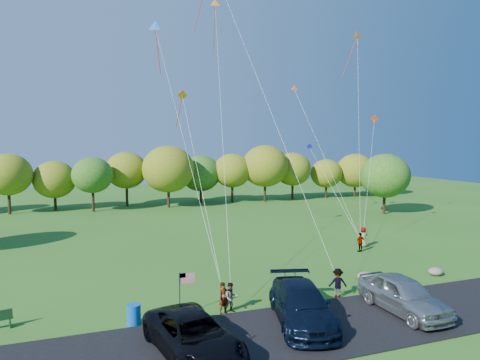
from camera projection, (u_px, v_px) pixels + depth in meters
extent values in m
plane|color=#2D5E1A|center=(286.00, 299.00, 24.10)|extent=(140.00, 140.00, 0.00)
cube|color=black|center=(323.00, 327.00, 20.35)|extent=(44.00, 6.00, 0.06)
cylinder|color=#322012|center=(0.00, 203.00, 51.52)|extent=(0.36, 0.36, 3.06)
cylinder|color=#322012|center=(55.00, 202.00, 53.16)|extent=(0.36, 0.36, 2.89)
ellipsoid|color=#1F5115|center=(54.00, 178.00, 52.90)|extent=(4.87, 4.87, 4.38)
cylinder|color=#322012|center=(88.00, 201.00, 55.84)|extent=(0.36, 0.36, 2.29)
ellipsoid|color=#1F5115|center=(87.00, 178.00, 55.57)|extent=(5.91, 5.91, 5.32)
cylinder|color=#322012|center=(131.00, 195.00, 59.03)|extent=(0.36, 0.36, 3.04)
ellipsoid|color=#416D1B|center=(130.00, 172.00, 58.75)|extent=(5.25, 5.25, 4.72)
cylinder|color=#322012|center=(164.00, 194.00, 60.80)|extent=(0.36, 0.36, 3.13)
ellipsoid|color=#416D1B|center=(163.00, 169.00, 60.49)|extent=(5.86, 5.86, 5.27)
cylinder|color=#322012|center=(206.00, 196.00, 59.86)|extent=(0.36, 0.36, 2.58)
ellipsoid|color=#1F5115|center=(206.00, 175.00, 59.60)|extent=(5.17, 5.17, 4.65)
cylinder|color=#322012|center=(235.00, 195.00, 61.55)|extent=(0.36, 0.36, 2.43)
ellipsoid|color=#416D1B|center=(235.00, 174.00, 61.29)|extent=(5.67, 5.67, 5.10)
cylinder|color=#322012|center=(267.00, 193.00, 63.79)|extent=(0.36, 0.36, 2.58)
ellipsoid|color=#416D1B|center=(267.00, 170.00, 63.49)|extent=(6.57, 6.57, 5.91)
cylinder|color=#322012|center=(293.00, 189.00, 67.79)|extent=(0.36, 0.36, 2.97)
ellipsoid|color=#1F5115|center=(293.00, 167.00, 67.49)|extent=(6.13, 6.13, 5.52)
cylinder|color=#322012|center=(314.00, 188.00, 69.29)|extent=(0.36, 0.36, 2.99)
ellipsoid|color=#416D1B|center=(315.00, 164.00, 68.96)|extent=(7.02, 7.02, 6.32)
cylinder|color=#322012|center=(343.00, 187.00, 71.14)|extent=(0.36, 0.36, 2.89)
ellipsoid|color=#416D1B|center=(344.00, 167.00, 70.85)|extent=(5.98, 5.98, 5.38)
cylinder|color=#322012|center=(369.00, 186.00, 71.87)|extent=(0.36, 0.36, 3.18)
ellipsoid|color=#1F5115|center=(370.00, 163.00, 71.54)|extent=(6.85, 6.85, 6.17)
cylinder|color=#322012|center=(384.00, 203.00, 52.68)|extent=(0.36, 0.36, 2.80)
ellipsoid|color=#1F5115|center=(385.00, 176.00, 52.39)|extent=(6.00, 6.00, 5.40)
imported|color=black|center=(193.00, 335.00, 17.57)|extent=(3.74, 6.29, 1.64)
imported|color=black|center=(302.00, 304.00, 20.68)|extent=(4.03, 6.66, 1.81)
imported|color=#91979B|center=(403.00, 294.00, 21.96)|extent=(2.25, 5.49, 1.86)
imported|color=#4C4C59|center=(223.00, 298.00, 21.94)|extent=(0.71, 0.62, 1.64)
imported|color=#4C4C59|center=(231.00, 298.00, 22.09)|extent=(0.81, 0.66, 1.57)
imported|color=#4C4C59|center=(338.00, 283.00, 24.25)|extent=(1.22, 0.93, 1.67)
imported|color=#4C4C59|center=(360.00, 242.00, 34.43)|extent=(0.96, 0.50, 1.56)
imported|color=#4C4C59|center=(363.00, 237.00, 35.99)|extent=(0.95, 0.76, 1.69)
cube|color=#133517|center=(10.00, 323.00, 20.36)|extent=(0.16, 0.42, 0.39)
cylinder|color=#0B51AF|center=(134.00, 315.00, 20.62)|extent=(0.67, 0.67, 1.00)
cylinder|color=black|center=(180.00, 294.00, 21.68)|extent=(0.05, 0.05, 2.21)
cube|color=red|center=(187.00, 278.00, 21.75)|extent=(0.80, 0.53, 0.02)
cube|color=navy|center=(183.00, 275.00, 21.66)|extent=(0.32, 0.02, 0.25)
ellipsoid|color=gray|center=(365.00, 276.00, 27.33)|extent=(1.08, 0.84, 0.54)
ellipsoid|color=gray|center=(436.00, 271.00, 28.32)|extent=(1.02, 0.85, 0.53)
cone|color=blue|center=(155.00, 26.00, 30.88)|extent=(1.05, 0.72, 0.98)
cone|color=red|center=(294.00, 88.00, 37.93)|extent=(0.75, 0.57, 0.65)
cone|color=#BC580D|center=(357.00, 36.00, 40.11)|extent=(1.20, 0.67, 1.09)
cube|color=red|center=(374.00, 119.00, 40.61)|extent=(0.61, 0.45, 0.69)
cube|color=orange|center=(182.00, 95.00, 29.66)|extent=(0.74, 0.21, 0.73)
cone|color=orange|center=(215.00, 3.00, 37.57)|extent=(1.07, 0.71, 0.88)
cube|color=#1D13BE|center=(309.00, 147.00, 43.95)|extent=(0.65, 0.20, 0.64)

